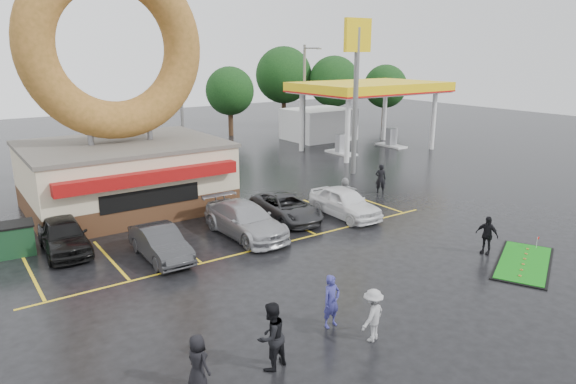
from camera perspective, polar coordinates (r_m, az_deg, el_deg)
ground at (r=20.47m, az=2.36°, el=-9.12°), size 120.00×120.00×0.00m
donut_shop at (r=29.26m, az=-18.10°, el=6.75°), size 10.20×8.70×13.50m
gas_station at (r=47.74m, az=6.50°, el=9.57°), size 12.30×13.65×5.90m
shell_sign at (r=36.19m, az=7.63°, el=13.53°), size 2.20×0.36×10.60m
streetlight_mid at (r=39.03m, az=-11.71°, el=9.66°), size 0.40×2.21×9.00m
streetlight_right at (r=45.90m, az=1.88°, el=10.79°), size 0.40×2.21×9.00m
tree_far_a at (r=58.38m, az=5.12°, el=12.13°), size 5.60×5.60×8.00m
tree_far_b at (r=61.00m, az=10.76°, el=11.45°), size 4.90×4.90×7.00m
tree_far_c at (r=59.13m, az=-0.47°, el=12.86°), size 6.30×6.30×9.00m
tree_far_d at (r=53.34m, az=-6.48°, el=11.08°), size 4.90×4.90×7.00m
car_black at (r=24.40m, az=-23.67°, el=-4.41°), size 2.01×4.55×1.52m
car_dgrey at (r=22.33m, az=-13.99°, el=-5.54°), size 1.46×4.16×1.37m
car_silver at (r=24.36m, az=-4.77°, el=-3.11°), size 2.33×5.39×1.55m
car_grey at (r=26.59m, az=-0.20°, el=-1.71°), size 2.46×4.87×1.32m
car_white at (r=27.21m, az=6.32°, el=-1.15°), size 1.95×4.60×1.55m
person_blue at (r=16.61m, az=4.85°, el=-11.98°), size 0.65×0.45×1.73m
person_blackjkt at (r=14.55m, az=-1.89°, el=-15.72°), size 1.10×0.95×1.95m
person_hoodie at (r=16.04m, az=9.39°, el=-13.35°), size 1.21×0.93×1.66m
person_bystander at (r=14.10m, az=-10.00°, el=-18.13°), size 0.65×0.84×1.52m
person_cameraman at (r=23.74m, az=21.22°, el=-4.47°), size 0.60×1.05×1.69m
person_walker_near at (r=29.41m, az=6.33°, el=0.13°), size 1.45×1.21×1.56m
person_walker_far at (r=32.00m, az=10.25°, el=1.47°), size 0.79×0.77×1.82m
dumpster at (r=25.06m, az=-28.41°, el=-4.76°), size 1.90×1.35×1.30m
putting_green at (r=23.53m, az=24.73°, el=-7.14°), size 5.10×3.88×0.59m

